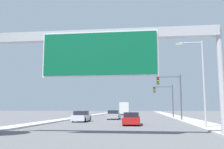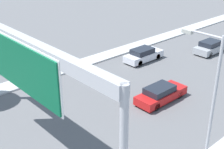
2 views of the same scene
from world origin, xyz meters
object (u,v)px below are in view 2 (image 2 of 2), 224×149
Objects in this scene: car_mid_right at (211,47)px; street_lamp_right at (210,93)px; sign_gantry at (24,60)px; car_far_center at (161,94)px; car_near_center at (143,55)px.

street_lamp_right reaches higher than car_mid_right.
sign_gantry is at bearing -141.62° from street_lamp_right.
car_mid_right is (-1.75, 23.86, -5.32)m from sign_gantry.
car_far_center is (1.75, 10.73, -5.35)m from sign_gantry.
car_far_center is 0.59× the size of street_lamp_right.
car_far_center is 1.03× the size of car_near_center.
car_mid_right is 8.39m from car_near_center.
street_lamp_right is at bearing 38.38° from sign_gantry.
street_lamp_right is at bearing -59.89° from car_mid_right.
car_near_center is (-7.00, 5.52, 0.03)m from car_far_center.
car_far_center is at bearing -38.23° from car_near_center.
car_mid_right is 0.55× the size of street_lamp_right.
car_far_center is 13.59m from car_mid_right.
street_lamp_right is (10.03, -17.30, 4.12)m from car_mid_right.
car_near_center is (-3.50, -7.62, -0.01)m from car_mid_right.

